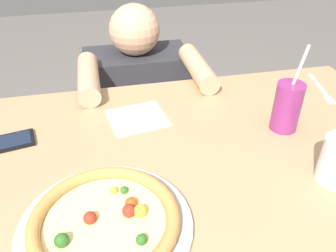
% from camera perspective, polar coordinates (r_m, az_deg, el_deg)
% --- Properties ---
extents(dining_table, '(1.31, 0.82, 0.75)m').
position_cam_1_polar(dining_table, '(0.94, 3.47, -10.36)').
color(dining_table, tan).
rests_on(dining_table, ground).
extents(pizza_near, '(0.34, 0.34, 0.04)m').
position_cam_1_polar(pizza_near, '(0.70, -10.32, -15.37)').
color(pizza_near, '#B7B7BC').
rests_on(pizza_near, dining_table).
extents(drink_cup_colored, '(0.07, 0.07, 0.24)m').
position_cam_1_polar(drink_cup_colored, '(0.97, 19.11, 3.08)').
color(drink_cup_colored, '#8C2D72').
rests_on(drink_cup_colored, dining_table).
extents(paper_napkin, '(0.18, 0.17, 0.00)m').
position_cam_1_polar(paper_napkin, '(1.00, -5.06, 1.33)').
color(paper_napkin, white).
rests_on(paper_napkin, dining_table).
extents(fork, '(0.06, 0.20, 0.00)m').
position_cam_1_polar(fork, '(1.25, 24.04, 5.57)').
color(fork, silver).
rests_on(fork, dining_table).
extents(cell_phone, '(0.16, 0.10, 0.01)m').
position_cam_1_polar(cell_phone, '(0.99, -25.48, -2.58)').
color(cell_phone, black).
rests_on(cell_phone, dining_table).
extents(diner_seated, '(0.45, 0.54, 0.95)m').
position_cam_1_polar(diner_seated, '(1.56, -4.66, 0.07)').
color(diner_seated, '#333847').
rests_on(diner_seated, ground).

